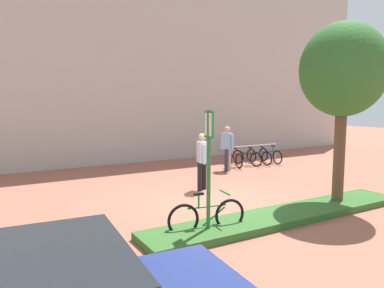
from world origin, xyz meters
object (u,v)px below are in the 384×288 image
(bike_at_sign, at_px, (207,216))
(person_shirt_white, at_px, (227,146))
(bollard_steel, at_px, (229,159))
(parking_sign_post, at_px, (209,155))
(tree_sidewalk, at_px, (343,71))
(bike_rack_cluster, at_px, (253,156))
(person_shirt_blue, at_px, (202,158))

(bike_at_sign, bearing_deg, person_shirt_white, 51.12)
(bollard_steel, height_order, person_shirt_white, person_shirt_white)
(parking_sign_post, xyz_separation_m, bike_at_sign, (0.06, 0.14, -1.28))
(bollard_steel, bearing_deg, tree_sidewalk, -94.79)
(bike_rack_cluster, distance_m, bollard_steel, 1.73)
(bollard_steel, xyz_separation_m, person_shirt_blue, (-2.56, -2.15, 0.53))
(parking_sign_post, height_order, person_shirt_blue, parking_sign_post)
(tree_sidewalk, relative_size, bollard_steel, 5.12)
(tree_sidewalk, bearing_deg, bike_rack_cluster, 70.50)
(bollard_steel, bearing_deg, parking_sign_post, -129.24)
(bike_at_sign, height_order, bollard_steel, bollard_steel)
(bollard_steel, distance_m, person_shirt_white, 0.55)
(bike_at_sign, xyz_separation_m, bike_rack_cluster, (6.00, 5.84, -0.00))
(tree_sidewalk, distance_m, person_shirt_blue, 4.51)
(person_shirt_blue, distance_m, person_shirt_white, 3.24)
(parking_sign_post, height_order, bike_rack_cluster, parking_sign_post)
(bike_at_sign, distance_m, person_shirt_white, 6.77)
(bike_rack_cluster, relative_size, person_shirt_white, 1.55)
(tree_sidewalk, distance_m, bike_at_sign, 4.97)
(bike_at_sign, relative_size, bike_rack_cluster, 0.63)
(bike_at_sign, bearing_deg, bike_rack_cluster, 44.23)
(bollard_steel, relative_size, person_shirt_white, 0.52)
(bike_rack_cluster, bearing_deg, bollard_steel, -161.00)
(bollard_steel, bearing_deg, bike_at_sign, -129.58)
(tree_sidewalk, height_order, parking_sign_post, tree_sidewalk)
(bike_at_sign, relative_size, bollard_steel, 1.85)
(parking_sign_post, bearing_deg, person_shirt_blue, 60.36)
(person_shirt_blue, bearing_deg, tree_sidewalk, -56.18)
(person_shirt_blue, bearing_deg, bike_rack_cluster, 32.86)
(person_shirt_blue, bearing_deg, parking_sign_post, -119.64)
(tree_sidewalk, xyz_separation_m, person_shirt_white, (0.32, 5.29, -2.42))
(parking_sign_post, xyz_separation_m, bollard_steel, (4.42, 5.41, -1.18))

